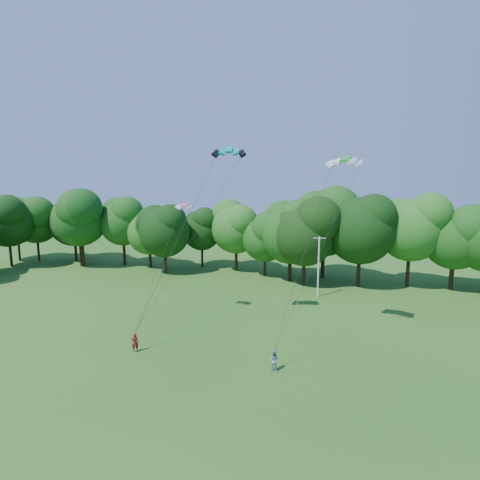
# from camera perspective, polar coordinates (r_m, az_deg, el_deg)

# --- Properties ---
(ground) EXTENTS (160.00, 160.00, 0.00)m
(ground) POSITION_cam_1_polar(r_m,az_deg,el_deg) (22.91, -12.05, -27.70)
(ground) COLOR #265617
(ground) RESTS_ON ground
(utility_pole) EXTENTS (1.45, 0.31, 7.28)m
(utility_pole) POSITION_cam_1_polar(r_m,az_deg,el_deg) (45.17, 11.87, -3.89)
(utility_pole) COLOR silver
(utility_pole) RESTS_ON ground
(kite_flyer_left) EXTENTS (0.68, 0.64, 1.55)m
(kite_flyer_left) POSITION_cam_1_polar(r_m,az_deg,el_deg) (32.36, -15.72, -14.80)
(kite_flyer_left) COLOR maroon
(kite_flyer_left) RESTS_ON ground
(kite_flyer_right) EXTENTS (0.78, 0.62, 1.54)m
(kite_flyer_right) POSITION_cam_1_polar(r_m,az_deg,el_deg) (28.65, 5.16, -17.74)
(kite_flyer_right) COLOR #889DBD
(kite_flyer_right) RESTS_ON ground
(kite_teal) EXTENTS (3.11, 1.91, 0.73)m
(kite_teal) POSITION_cam_1_polar(r_m,az_deg,el_deg) (34.53, -1.67, 13.61)
(kite_teal) COLOR #059B8F
(kite_teal) RESTS_ON ground
(kite_green) EXTENTS (3.24, 2.15, 0.57)m
(kite_green) POSITION_cam_1_polar(r_m,az_deg,el_deg) (32.68, 15.77, 11.78)
(kite_green) COLOR green
(kite_green) RESTS_ON ground
(kite_pink) EXTENTS (1.76, 0.95, 0.33)m
(kite_pink) POSITION_cam_1_polar(r_m,az_deg,el_deg) (36.86, -8.45, 5.29)
(kite_pink) COLOR #FC46AF
(kite_pink) RESTS_ON ground
(tree_back_west) EXTENTS (8.60, 8.60, 12.51)m
(tree_back_west) POSITION_cam_1_polar(r_m,az_deg,el_deg) (64.74, -23.08, 3.02)
(tree_back_west) COLOR #392A17
(tree_back_west) RESTS_ON ground
(tree_back_center) EXTENTS (8.67, 8.67, 12.62)m
(tree_back_center) POSITION_cam_1_polar(r_m,az_deg,el_deg) (49.37, 9.87, 2.08)
(tree_back_center) COLOR black
(tree_back_center) RESTS_ON ground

